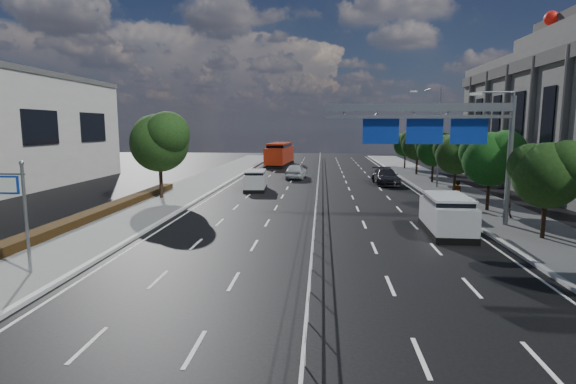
{
  "coord_description": "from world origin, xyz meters",
  "views": [
    {
      "loc": [
        0.36,
        -15.42,
        5.55
      ],
      "look_at": [
        -1.29,
        6.17,
        2.4
      ],
      "focal_mm": 28.0,
      "sensor_mm": 36.0,
      "label": 1
    }
  ],
  "objects_px": {
    "near_car_dark": "(277,155)",
    "parked_car_dark": "(386,177)",
    "near_car_silver": "(296,171)",
    "silver_minivan": "(447,215)",
    "white_minivan": "(256,180)",
    "pedestrian_a": "(457,193)",
    "parked_car_teal": "(453,209)",
    "toilet_sign": "(13,199)",
    "red_bus": "(280,154)",
    "pedestrian_b": "(506,205)",
    "overhead_gantry": "(439,126)"
  },
  "relations": [
    {
      "from": "toilet_sign",
      "to": "pedestrian_a",
      "type": "height_order",
      "value": "toilet_sign"
    },
    {
      "from": "parked_car_dark",
      "to": "overhead_gantry",
      "type": "bearing_deg",
      "value": -91.82
    },
    {
      "from": "white_minivan",
      "to": "parked_car_teal",
      "type": "height_order",
      "value": "white_minivan"
    },
    {
      "from": "overhead_gantry",
      "to": "pedestrian_a",
      "type": "relative_size",
      "value": 5.74
    },
    {
      "from": "pedestrian_a",
      "to": "toilet_sign",
      "type": "bearing_deg",
      "value": 35.0
    },
    {
      "from": "near_car_silver",
      "to": "parked_car_teal",
      "type": "distance_m",
      "value": 23.37
    },
    {
      "from": "silver_minivan",
      "to": "parked_car_teal",
      "type": "distance_m",
      "value": 4.1
    },
    {
      "from": "near_car_silver",
      "to": "near_car_dark",
      "type": "height_order",
      "value": "near_car_silver"
    },
    {
      "from": "pedestrian_b",
      "to": "red_bus",
      "type": "bearing_deg",
      "value": -49.25
    },
    {
      "from": "parked_car_dark",
      "to": "pedestrian_a",
      "type": "relative_size",
      "value": 2.98
    },
    {
      "from": "near_car_silver",
      "to": "parked_car_teal",
      "type": "height_order",
      "value": "near_car_silver"
    },
    {
      "from": "near_car_silver",
      "to": "silver_minivan",
      "type": "distance_m",
      "value": 26.3
    },
    {
      "from": "overhead_gantry",
      "to": "near_car_silver",
      "type": "relative_size",
      "value": 2.16
    },
    {
      "from": "pedestrian_a",
      "to": "parked_car_dark",
      "type": "bearing_deg",
      "value": -78.59
    },
    {
      "from": "white_minivan",
      "to": "silver_minivan",
      "type": "bearing_deg",
      "value": -54.35
    },
    {
      "from": "silver_minivan",
      "to": "pedestrian_b",
      "type": "xyz_separation_m",
      "value": [
        4.53,
        3.91,
        -0.08
      ]
    },
    {
      "from": "silver_minivan",
      "to": "pedestrian_a",
      "type": "xyz_separation_m",
      "value": [
        2.7,
        7.65,
        0.04
      ]
    },
    {
      "from": "near_car_silver",
      "to": "parked_car_dark",
      "type": "relative_size",
      "value": 0.89
    },
    {
      "from": "parked_car_teal",
      "to": "parked_car_dark",
      "type": "distance_m",
      "value": 16.36
    },
    {
      "from": "near_car_silver",
      "to": "parked_car_dark",
      "type": "bearing_deg",
      "value": 158.77
    },
    {
      "from": "red_bus",
      "to": "parked_car_dark",
      "type": "bearing_deg",
      "value": -54.89
    },
    {
      "from": "pedestrian_a",
      "to": "red_bus",
      "type": "bearing_deg",
      "value": -67.57
    },
    {
      "from": "overhead_gantry",
      "to": "white_minivan",
      "type": "relative_size",
      "value": 2.44
    },
    {
      "from": "white_minivan",
      "to": "red_bus",
      "type": "relative_size",
      "value": 0.38
    },
    {
      "from": "red_bus",
      "to": "silver_minivan",
      "type": "distance_m",
      "value": 42.43
    },
    {
      "from": "parked_car_teal",
      "to": "pedestrian_a",
      "type": "bearing_deg",
      "value": 74.25
    },
    {
      "from": "toilet_sign",
      "to": "parked_car_teal",
      "type": "relative_size",
      "value": 0.95
    },
    {
      "from": "red_bus",
      "to": "pedestrian_b",
      "type": "xyz_separation_m",
      "value": [
        17.15,
        -36.59,
        -0.8
      ]
    },
    {
      "from": "near_car_dark",
      "to": "parked_car_teal",
      "type": "xyz_separation_m",
      "value": [
        15.64,
        -49.05,
        -0.05
      ]
    },
    {
      "from": "near_car_silver",
      "to": "pedestrian_a",
      "type": "distance_m",
      "value": 20.78
    },
    {
      "from": "toilet_sign",
      "to": "red_bus",
      "type": "distance_m",
      "value": 48.96
    },
    {
      "from": "pedestrian_a",
      "to": "pedestrian_b",
      "type": "distance_m",
      "value": 4.16
    },
    {
      "from": "white_minivan",
      "to": "parked_car_teal",
      "type": "bearing_deg",
      "value": -43.06
    },
    {
      "from": "near_car_dark",
      "to": "parked_car_dark",
      "type": "xyz_separation_m",
      "value": [
        13.84,
        -32.79,
        0.09
      ]
    },
    {
      "from": "white_minivan",
      "to": "pedestrian_b",
      "type": "distance_m",
      "value": 20.36
    },
    {
      "from": "white_minivan",
      "to": "near_car_silver",
      "type": "relative_size",
      "value": 0.89
    },
    {
      "from": "parked_car_teal",
      "to": "parked_car_dark",
      "type": "xyz_separation_m",
      "value": [
        -1.8,
        16.26,
        0.14
      ]
    },
    {
      "from": "toilet_sign",
      "to": "pedestrian_a",
      "type": "xyz_separation_m",
      "value": [
        20.55,
        15.81,
        -1.91
      ]
    },
    {
      "from": "red_bus",
      "to": "near_car_dark",
      "type": "relative_size",
      "value": 2.69
    },
    {
      "from": "toilet_sign",
      "to": "overhead_gantry",
      "type": "distance_m",
      "value": 20.52
    },
    {
      "from": "near_car_dark",
      "to": "pedestrian_a",
      "type": "relative_size",
      "value": 2.32
    },
    {
      "from": "parked_car_dark",
      "to": "pedestrian_b",
      "type": "bearing_deg",
      "value": -75.64
    },
    {
      "from": "parked_car_dark",
      "to": "parked_car_teal",
      "type": "bearing_deg",
      "value": -86.25
    },
    {
      "from": "parked_car_teal",
      "to": "pedestrian_a",
      "type": "distance_m",
      "value": 4.05
    },
    {
      "from": "toilet_sign",
      "to": "white_minivan",
      "type": "distance_m",
      "value": 24.15
    },
    {
      "from": "overhead_gantry",
      "to": "near_car_silver",
      "type": "bearing_deg",
      "value": 111.99
    },
    {
      "from": "parked_car_dark",
      "to": "pedestrian_b",
      "type": "xyz_separation_m",
      "value": [
        4.93,
        -16.18,
        0.14
      ]
    },
    {
      "from": "white_minivan",
      "to": "near_car_silver",
      "type": "xyz_separation_m",
      "value": [
        3.05,
        9.33,
        -0.07
      ]
    },
    {
      "from": "parked_car_teal",
      "to": "red_bus",
      "type": "bearing_deg",
      "value": 114.0
    },
    {
      "from": "near_car_dark",
      "to": "pedestrian_a",
      "type": "bearing_deg",
      "value": 114.29
    }
  ]
}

